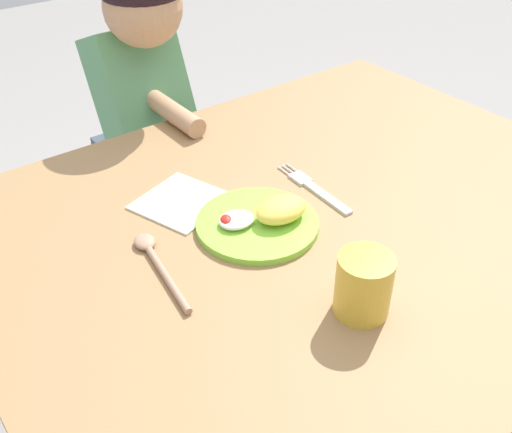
{
  "coord_description": "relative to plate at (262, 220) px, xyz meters",
  "views": [
    {
      "loc": [
        -0.63,
        -0.64,
        1.33
      ],
      "look_at": [
        -0.11,
        0.03,
        0.72
      ],
      "focal_mm": 42.06,
      "sensor_mm": 36.0,
      "label": 1
    }
  ],
  "objects": [
    {
      "name": "drinking_cup",
      "position": [
        -0.01,
        -0.25,
        0.03
      ],
      "size": [
        0.08,
        0.08,
        0.1
      ],
      "primitive_type": "cylinder",
      "color": "gold",
      "rests_on": "dining_table"
    },
    {
      "name": "spoon",
      "position": [
        -0.2,
        0.02,
        -0.01
      ],
      "size": [
        0.06,
        0.21,
        0.01
      ],
      "rotation": [
        0.0,
        0.0,
        1.42
      ],
      "color": "tan",
      "rests_on": "dining_table"
    },
    {
      "name": "plate",
      "position": [
        0.0,
        0.0,
        0.0
      ],
      "size": [
        0.22,
        0.22,
        0.05
      ],
      "color": "#85CF3C",
      "rests_on": "dining_table"
    },
    {
      "name": "dining_table",
      "position": [
        0.11,
        -0.03,
        -0.14
      ],
      "size": [
        1.21,
        0.97,
        0.7
      ],
      "color": "#9A744A",
      "rests_on": "ground_plane"
    },
    {
      "name": "napkin",
      "position": [
        -0.07,
        0.15,
        -0.01
      ],
      "size": [
        0.19,
        0.19,
        0.0
      ],
      "primitive_type": "cube",
      "rotation": [
        0.0,
        0.0,
        0.32
      ],
      "color": "white",
      "rests_on": "dining_table"
    },
    {
      "name": "fork",
      "position": [
        0.15,
        0.03,
        -0.01
      ],
      "size": [
        0.03,
        0.21,
        0.01
      ],
      "rotation": [
        0.0,
        0.0,
        1.52
      ],
      "color": "silver",
      "rests_on": "dining_table"
    },
    {
      "name": "person",
      "position": [
        0.09,
        0.61,
        -0.15
      ],
      "size": [
        0.21,
        0.39,
        1.02
      ],
      "rotation": [
        0.0,
        0.0,
        3.14
      ],
      "color": "#414F5F",
      "rests_on": "ground_plane"
    }
  ]
}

